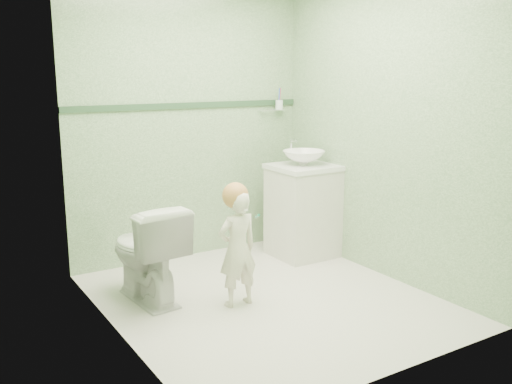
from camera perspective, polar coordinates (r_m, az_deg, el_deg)
ground at (r=4.26m, az=1.09°, el=-10.67°), size 2.50×2.50×0.00m
room_shell at (r=3.96m, az=1.16°, el=5.57°), size 2.50×2.54×2.40m
trim_stripe at (r=5.02m, az=-6.66°, el=8.59°), size 2.20×0.02×0.05m
vanity at (r=5.14m, az=4.70°, el=-2.02°), size 0.52×0.50×0.80m
counter at (r=5.06m, az=4.78°, el=2.49°), size 0.54×0.52×0.04m
basin at (r=5.04m, az=4.80°, el=3.43°), size 0.37×0.37×0.13m
faucet at (r=5.18m, az=3.59°, el=4.57°), size 0.03×0.13×0.18m
cup_holder at (r=5.42m, az=2.25°, el=8.68°), size 0.26×0.07×0.21m
toilet at (r=4.21m, az=-10.91°, el=-5.92°), size 0.47×0.75×0.73m
toddler at (r=4.03m, az=-1.86°, el=-5.71°), size 0.31×0.21×0.83m
hair_cap at (r=3.96m, az=-2.08°, el=-0.36°), size 0.18×0.18×0.18m
teal_toothbrush at (r=3.90m, az=0.00°, el=-2.36°), size 0.11×0.13×0.08m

